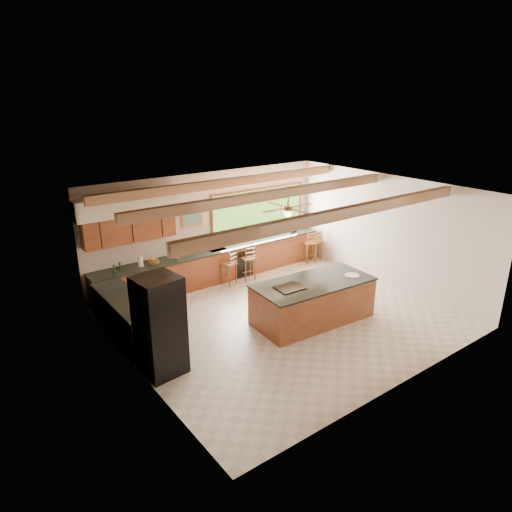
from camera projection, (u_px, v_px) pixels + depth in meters
ground at (283, 318)px, 10.72m from camera, size 7.20×7.20×0.00m
room_shell at (261, 222)px, 10.37m from camera, size 7.27×6.54×3.02m
counter_run at (198, 275)px, 12.01m from camera, size 7.12×3.10×1.22m
island at (313, 301)px, 10.48m from camera, size 2.86×1.49×0.99m
refrigerator at (160, 326)px, 8.36m from camera, size 0.82×0.81×1.93m
bar_stool_a at (230, 265)px, 12.39m from camera, size 0.45×0.45×1.00m
bar_stool_b at (249, 259)px, 12.73m from camera, size 0.43×0.43×1.05m
bar_stool_c at (311, 243)px, 13.99m from camera, size 0.48×0.48×1.07m
bar_stool_d at (316, 242)px, 14.17m from camera, size 0.43×0.43×1.06m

